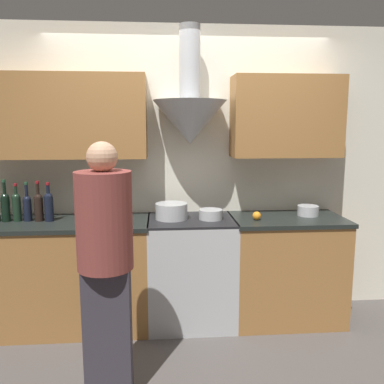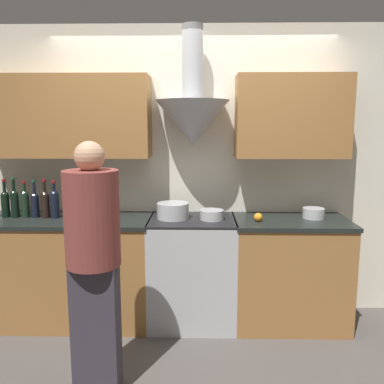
# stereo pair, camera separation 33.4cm
# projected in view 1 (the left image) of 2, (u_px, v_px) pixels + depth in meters

# --- Properties ---
(ground_plane) EXTENTS (12.00, 12.00, 0.00)m
(ground_plane) POSITION_uv_depth(u_px,v_px,m) (194.00, 339.00, 3.32)
(ground_plane) COLOR #4C4744
(wall_back) EXTENTS (8.40, 0.63, 2.60)m
(wall_back) POSITION_uv_depth(u_px,v_px,m) (179.00, 154.00, 3.65)
(wall_back) COLOR silver
(wall_back) RESTS_ON ground_plane
(counter_left) EXTENTS (1.47, 0.62, 0.93)m
(counter_left) POSITION_uv_depth(u_px,v_px,m) (64.00, 274.00, 3.47)
(counter_left) COLOR #9E6B38
(counter_left) RESTS_ON ground_plane
(counter_right) EXTENTS (0.98, 0.62, 0.93)m
(counter_right) POSITION_uv_depth(u_px,v_px,m) (286.00, 268.00, 3.62)
(counter_right) COLOR #9E6B38
(counter_right) RESTS_ON ground_plane
(stove_range) EXTENTS (0.74, 0.60, 0.93)m
(stove_range) POSITION_uv_depth(u_px,v_px,m) (191.00, 270.00, 3.55)
(stove_range) COLOR #B7BABC
(stove_range) RESTS_ON ground_plane
(wine_bottle_2) EXTENTS (0.07, 0.07, 0.35)m
(wine_bottle_2) POSITION_uv_depth(u_px,v_px,m) (5.00, 205.00, 3.36)
(wine_bottle_2) COLOR black
(wine_bottle_2) RESTS_ON counter_left
(wine_bottle_3) EXTENTS (0.07, 0.07, 0.32)m
(wine_bottle_3) POSITION_uv_depth(u_px,v_px,m) (17.00, 206.00, 3.38)
(wine_bottle_3) COLOR black
(wine_bottle_3) RESTS_ON counter_left
(wine_bottle_4) EXTENTS (0.07, 0.07, 0.33)m
(wine_bottle_4) POSITION_uv_depth(u_px,v_px,m) (27.00, 206.00, 3.39)
(wine_bottle_4) COLOR black
(wine_bottle_4) RESTS_ON counter_left
(wine_bottle_5) EXTENTS (0.07, 0.07, 0.34)m
(wine_bottle_5) POSITION_uv_depth(u_px,v_px,m) (39.00, 205.00, 3.38)
(wine_bottle_5) COLOR black
(wine_bottle_5) RESTS_ON counter_left
(wine_bottle_6) EXTENTS (0.07, 0.07, 0.33)m
(wine_bottle_6) POSITION_uv_depth(u_px,v_px,m) (49.00, 205.00, 3.38)
(wine_bottle_6) COLOR black
(wine_bottle_6) RESTS_ON counter_left
(stock_pot) EXTENTS (0.27, 0.27, 0.13)m
(stock_pot) POSITION_uv_depth(u_px,v_px,m) (172.00, 211.00, 3.47)
(stock_pot) COLOR #B7BABC
(stock_pot) RESTS_ON stove_range
(mixing_bowl) EXTENTS (0.20, 0.20, 0.08)m
(mixing_bowl) POSITION_uv_depth(u_px,v_px,m) (211.00, 214.00, 3.47)
(mixing_bowl) COLOR #B7BABC
(mixing_bowl) RESTS_ON stove_range
(orange_fruit) EXTENTS (0.07, 0.07, 0.07)m
(orange_fruit) POSITION_uv_depth(u_px,v_px,m) (257.00, 216.00, 3.43)
(orange_fruit) COLOR orange
(orange_fruit) RESTS_ON counter_right
(saucepan) EXTENTS (0.19, 0.19, 0.09)m
(saucepan) POSITION_uv_depth(u_px,v_px,m) (308.00, 211.00, 3.60)
(saucepan) COLOR #B7BABC
(saucepan) RESTS_ON counter_right
(person_foreground_left) EXTENTS (0.34, 0.34, 1.63)m
(person_foreground_left) POSITION_uv_depth(u_px,v_px,m) (106.00, 261.00, 2.50)
(person_foreground_left) COLOR #38333D
(person_foreground_left) RESTS_ON ground_plane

